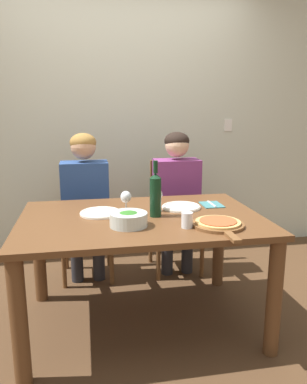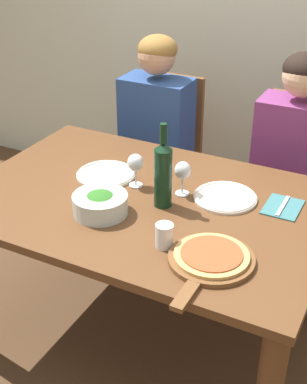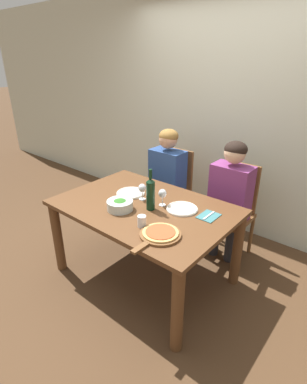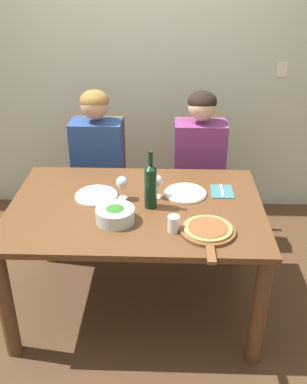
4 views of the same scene
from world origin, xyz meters
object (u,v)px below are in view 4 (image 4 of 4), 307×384
object	(u,v)px
chair_right	(197,177)
person_man	(200,156)
chair_left	(101,175)
dinner_plate_left	(96,195)
pizza_on_board	(208,231)
dinner_plate_right	(185,193)
wine_glass_right	(157,182)
person_woman	(97,155)
wine_bottle	(151,185)
water_tumbler	(174,224)
broccoli_bowl	(115,215)
fork_on_napkin	(222,191)
wine_glass_left	(122,183)

from	to	relation	value
chair_right	person_man	bearing A→B (deg)	-90.00
chair_left	dinner_plate_left	size ratio (longest dim) A/B	3.64
chair_left	person_man	bearing A→B (deg)	-8.51
person_man	pizza_on_board	distance (m)	1.06
dinner_plate_right	wine_glass_right	xyz separation A→B (m)	(-0.18, -0.04, 0.10)
person_woman	person_man	size ratio (longest dim) A/B	1.00
wine_bottle	water_tumbler	distance (m)	0.31
chair_right	dinner_plate_left	bearing A→B (deg)	-130.68
broccoli_bowl	wine_glass_right	xyz separation A→B (m)	(0.23, 0.29, 0.06)
wine_glass_right	person_woman	bearing A→B (deg)	125.10
wine_glass_right	wine_bottle	bearing A→B (deg)	-106.02
chair_right	person_woman	distance (m)	0.81
dinner_plate_left	fork_on_napkin	size ratio (longest dim) A/B	1.47
wine_bottle	wine_glass_right	bearing A→B (deg)	73.98
dinner_plate_right	fork_on_napkin	size ratio (longest dim) A/B	1.47
chair_left	pizza_on_board	world-z (taller)	chair_left
dinner_plate_right	chair_right	bearing A→B (deg)	80.36
broccoli_bowl	wine_glass_right	world-z (taller)	wine_glass_right
broccoli_bowl	wine_glass_left	size ratio (longest dim) A/B	1.46
chair_right	wine_bottle	distance (m)	1.03
chair_right	wine_glass_left	world-z (taller)	chair_right
pizza_on_board	water_tumbler	bearing A→B (deg)	175.36
person_man	pizza_on_board	size ratio (longest dim) A/B	2.77
wine_bottle	pizza_on_board	size ratio (longest dim) A/B	0.80
chair_left	person_woman	xyz separation A→B (m)	(0.00, -0.12, 0.23)
person_man	chair_right	bearing A→B (deg)	90.00
chair_right	fork_on_napkin	distance (m)	0.75
dinner_plate_right	wine_glass_left	distance (m)	0.40
dinner_plate_left	person_man	bearing A→B (deg)	44.80
wine_bottle	wine_glass_left	world-z (taller)	wine_bottle
pizza_on_board	water_tumbler	distance (m)	0.19
wine_bottle	chair_right	bearing A→B (deg)	69.52
person_man	wine_glass_left	distance (m)	0.87
chair_right	person_man	world-z (taller)	person_man
dinner_plate_left	wine_glass_right	bearing A→B (deg)	0.81
dinner_plate_left	pizza_on_board	size ratio (longest dim) A/B	0.60
pizza_on_board	wine_glass_left	xyz separation A→B (m)	(-0.50, 0.37, 0.09)
chair_right	person_woman	xyz separation A→B (m)	(-0.77, -0.12, 0.23)
dinner_plate_left	fork_on_napkin	bearing A→B (deg)	6.53
wine_glass_right	water_tumbler	distance (m)	0.39
wine_bottle	wine_glass_right	xyz separation A→B (m)	(0.03, 0.12, -0.04)
chair_left	wine_bottle	xyz separation A→B (m)	(0.43, -0.90, 0.38)
water_tumbler	dinner_plate_left	bearing A→B (deg)	142.02
fork_on_napkin	person_man	bearing A→B (deg)	100.44
chair_left	person_woman	size ratio (longest dim) A/B	0.79
person_man	dinner_plate_left	size ratio (longest dim) A/B	4.63
dinner_plate_right	wine_glass_right	size ratio (longest dim) A/B	1.75
wine_bottle	wine_glass_left	xyz separation A→B (m)	(-0.18, 0.09, -0.04)
wine_bottle	dinner_plate_right	size ratio (longest dim) A/B	1.34
wine_bottle	wine_glass_right	distance (m)	0.13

